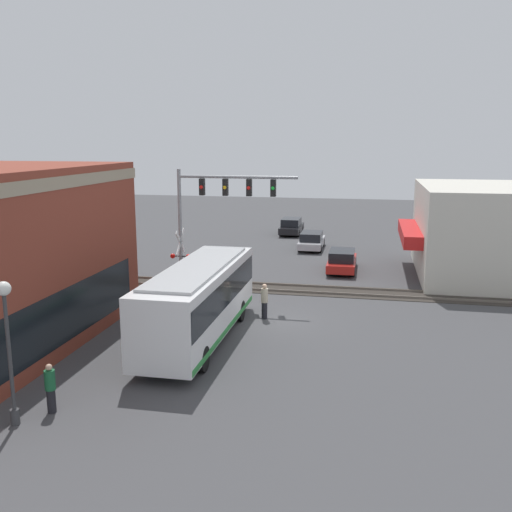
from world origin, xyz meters
name	(u,v)px	position (x,y,z in m)	size (l,w,h in m)	color
ground_plane	(275,320)	(0.00, 0.00, 0.00)	(120.00, 120.00, 0.00)	#424244
shop_building	(499,231)	(12.09, -12.43, 2.89)	(11.58, 11.13, 5.79)	beige
city_bus	(199,299)	(-3.34, 2.80, 1.84)	(10.34, 2.59, 3.35)	white
traffic_signal_gantry	(216,202)	(3.51, 3.88, 5.30)	(0.42, 6.60, 7.08)	gray
crossing_signal	(181,256)	(3.27, 5.87, 2.30)	(1.41, 1.18, 3.81)	gray
streetlamp	(8,340)	(-11.78, 6.15, 2.72)	(0.44, 0.44, 4.55)	#38383A
rail_track_near	(292,289)	(6.00, 0.00, 0.03)	(2.60, 60.00, 0.15)	#332D28
parked_car_red	(342,261)	(11.43, -2.60, 0.67)	(4.69, 1.82, 1.44)	#B21E19
parked_car_silver	(312,241)	(18.85, 0.20, 0.66)	(4.66, 1.82, 1.40)	#B7B7BC
parked_car_black	(291,227)	(25.84, 2.80, 0.70)	(4.57, 1.82, 1.52)	black
pedestrian_near_bus	(264,301)	(0.18, 0.57, 0.90)	(0.34, 0.34, 1.76)	black
pedestrian_by_lamp	(50,388)	(-10.83, 5.47, 0.84)	(0.34, 0.34, 1.65)	black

